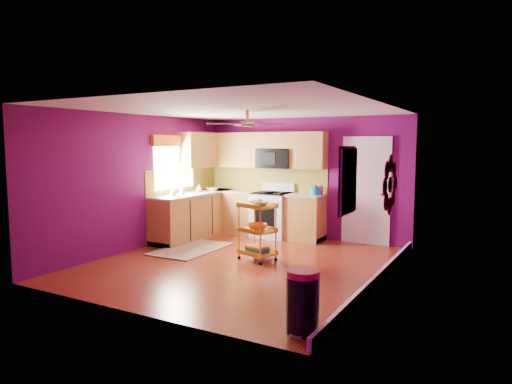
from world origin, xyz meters
The scene contains 18 objects.
ground centered at (0.00, 0.00, 0.00)m, with size 5.00×5.00×0.00m, color maroon.
room_envelope centered at (0.03, 0.00, 1.63)m, with size 4.54×5.04×2.52m.
lower_cabinets centered at (-1.35, 1.82, 0.43)m, with size 2.81×2.31×0.94m.
electric_range centered at (-0.55, 2.17, 0.48)m, with size 0.76×0.66×1.13m.
upper_cabinetry centered at (-1.24, 2.17, 1.80)m, with size 2.80×2.30×1.26m.
left_window centered at (-2.22, 1.05, 1.74)m, with size 0.08×1.35×1.08m.
panel_door centered at (1.35, 2.47, 1.02)m, with size 0.95×0.11×2.15m.
right_wall_art centered at (2.23, -0.34, 1.44)m, with size 0.04×2.74×1.04m.
ceiling_fan centered at (0.00, 0.20, 2.29)m, with size 1.01×1.01×0.26m.
shag_rug centered at (-1.33, 0.39, 0.01)m, with size 0.94×1.53×0.02m, color black.
rolling_cart centered at (0.14, 0.30, 0.54)m, with size 0.68×0.58×1.05m.
trash_can centered at (1.98, -2.05, 0.33)m, with size 0.46×0.46×0.66m.
teal_kettle centered at (0.40, 2.18, 1.02)m, with size 0.18×0.18×0.21m.
toaster centered at (0.40, 2.28, 1.03)m, with size 0.22×0.15×0.18m, color beige.
soap_bottle_a centered at (-2.01, 1.01, 1.03)m, with size 0.08×0.08×0.18m, color #EA3F72.
soap_bottle_b centered at (-2.00, 1.57, 1.02)m, with size 0.12×0.12×0.15m, color white.
counter_dish centered at (-1.88, 1.90, 0.97)m, with size 0.24×0.24×0.06m, color white.
counter_cup centered at (-1.97, 0.71, 0.99)m, with size 0.13×0.13×0.10m, color white.
Camera 1 is at (3.79, -6.27, 1.95)m, focal length 32.00 mm.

